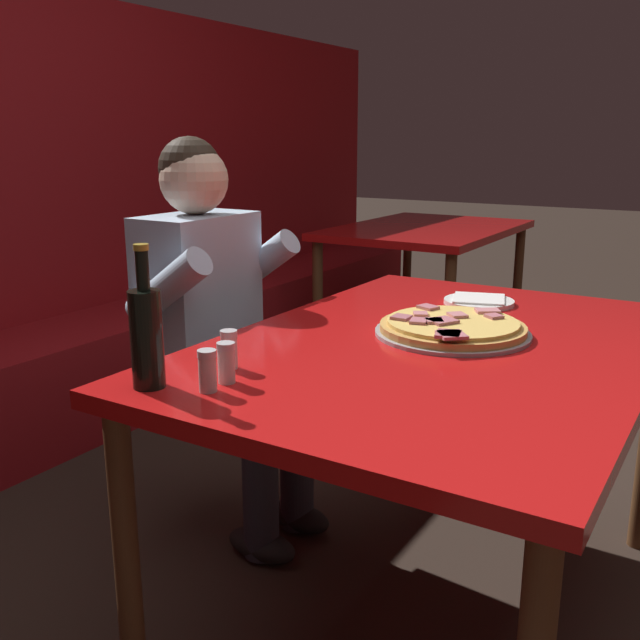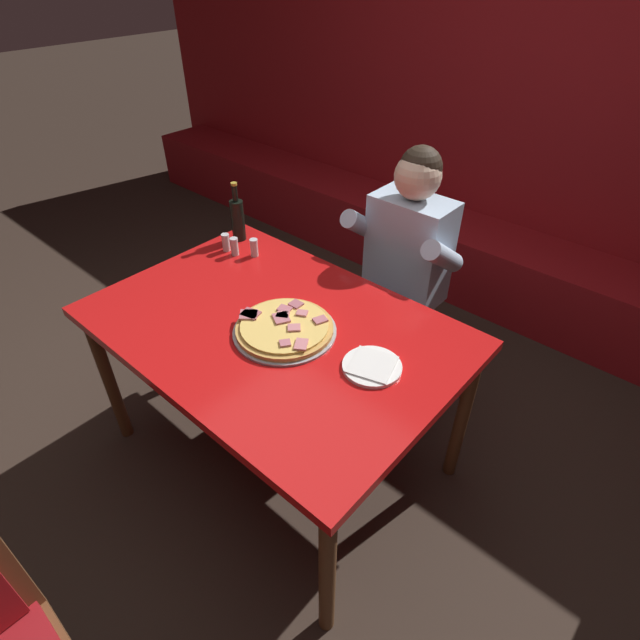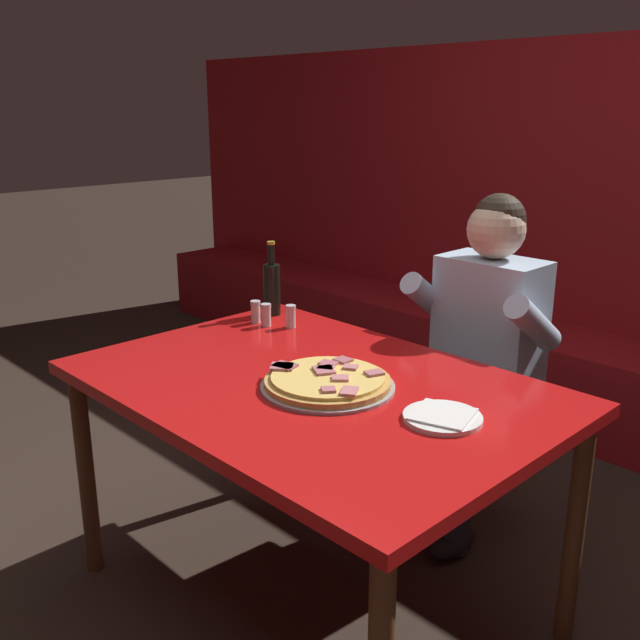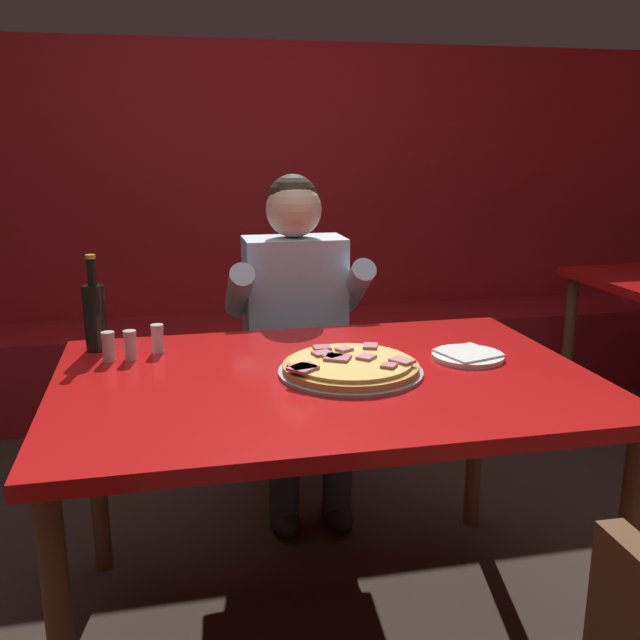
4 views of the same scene
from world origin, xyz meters
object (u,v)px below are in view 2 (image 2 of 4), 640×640
pizza (284,328)px  shaker_oregano (226,243)px  beer_bottle (238,219)px  main_dining_table (274,339)px  shaker_red_pepper_flakes (235,247)px  plate_white_paper (372,366)px  shaker_black_pepper (254,248)px  diner_seated_blue_shirt (397,269)px

pizza → shaker_oregano: shaker_oregano is taller
beer_bottle → main_dining_table: bearing=-31.0°
main_dining_table → shaker_red_pepper_flakes: 0.59m
plate_white_paper → shaker_red_pepper_flakes: size_ratio=2.44×
shaker_black_pepper → plate_white_paper: bearing=-16.2°
plate_white_paper → beer_bottle: (-1.06, 0.32, 0.10)m
plate_white_paper → diner_seated_blue_shirt: diner_seated_blue_shirt is taller
beer_bottle → shaker_red_pepper_flakes: size_ratio=3.40×
shaker_oregano → shaker_black_pepper: same height
main_dining_table → pizza: size_ratio=3.64×
pizza → beer_bottle: 0.79m
diner_seated_blue_shirt → main_dining_table: bearing=-95.3°
pizza → plate_white_paper: size_ratio=1.89×
pizza → shaker_red_pepper_flakes: size_ratio=4.61×
pizza → main_dining_table: bearing=175.8°
main_dining_table → shaker_red_pepper_flakes: shaker_red_pepper_flakes is taller
shaker_oregano → shaker_black_pepper: bearing=21.9°
shaker_red_pepper_flakes → diner_seated_blue_shirt: 0.78m
pizza → plate_white_paper: 0.38m
plate_white_paper → shaker_red_pepper_flakes: 0.98m
pizza → diner_seated_blue_shirt: (0.00, 0.76, -0.09)m
pizza → shaker_oregano: (-0.65, 0.26, 0.02)m
plate_white_paper → shaker_red_pepper_flakes: (-0.96, 0.20, 0.03)m
plate_white_paper → shaker_black_pepper: shaker_black_pepper is taller
pizza → shaker_red_pepper_flakes: shaker_red_pepper_flakes is taller
shaker_black_pepper → diner_seated_blue_shirt: bearing=41.2°
shaker_oregano → diner_seated_blue_shirt: 0.83m
plate_white_paper → shaker_oregano: shaker_oregano is taller
plate_white_paper → diner_seated_blue_shirt: size_ratio=0.16×
plate_white_paper → main_dining_table: bearing=-173.0°
main_dining_table → plate_white_paper: 0.45m
plate_white_paper → pizza: bearing=-170.9°
pizza → beer_bottle: beer_bottle is taller
main_dining_table → shaker_black_pepper: bearing=144.9°
beer_bottle → shaker_black_pepper: beer_bottle is taller
shaker_red_pepper_flakes → shaker_black_pepper: bearing=35.1°
pizza → plate_white_paper: (0.37, 0.06, -0.01)m
shaker_black_pepper → main_dining_table: bearing=-35.1°
pizza → shaker_red_pepper_flakes: bearing=156.0°
diner_seated_blue_shirt → shaker_black_pepper: bearing=-138.8°
main_dining_table → diner_seated_blue_shirt: 0.76m
shaker_oregano → shaker_red_pepper_flakes: size_ratio=1.00×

